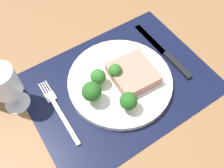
{
  "coord_description": "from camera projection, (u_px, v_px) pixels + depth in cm",
  "views": [
    {
      "loc": [
        -19.74,
        -26.43,
        52.26
      ],
      "look_at": [
        -2.45,
        -0.07,
        1.9
      ],
      "focal_mm": 38.68,
      "sensor_mm": 36.0,
      "label": 1
    }
  ],
  "objects": [
    {
      "name": "ground_plane",
      "position": [
        120.0,
        86.0,
        0.63
      ],
      "size": [
        140.0,
        110.0,
        3.0
      ],
      "primitive_type": "cube",
      "color": "brown"
    },
    {
      "name": "placemat",
      "position": [
        120.0,
        83.0,
        0.62
      ],
      "size": [
        45.87,
        34.06,
        0.3
      ],
      "primitive_type": "cube",
      "color": "black",
      "rests_on": "ground_plane"
    },
    {
      "name": "plate",
      "position": [
        120.0,
        81.0,
        0.61
      ],
      "size": [
        26.26,
        26.26,
        1.6
      ],
      "primitive_type": "cylinder",
      "color": "silver",
      "rests_on": "placemat"
    },
    {
      "name": "steak",
      "position": [
        133.0,
        74.0,
        0.59
      ],
      "size": [
        10.82,
        11.11,
        2.72
      ],
      "primitive_type": "cube",
      "rotation": [
        0.0,
        0.0,
        -0.06
      ],
      "color": "tan",
      "rests_on": "plate"
    },
    {
      "name": "broccoli_front_edge",
      "position": [
        128.0,
        101.0,
        0.53
      ],
      "size": [
        4.05,
        4.05,
        5.19
      ],
      "color": "#5B8942",
      "rests_on": "plate"
    },
    {
      "name": "broccoli_center",
      "position": [
        92.0,
        92.0,
        0.54
      ],
      "size": [
        4.54,
        4.54,
        6.05
      ],
      "color": "#5B8942",
      "rests_on": "plate"
    },
    {
      "name": "broccoli_near_steak",
      "position": [
        98.0,
        77.0,
        0.57
      ],
      "size": [
        3.75,
        3.75,
        4.75
      ],
      "color": "#5B8942",
      "rests_on": "plate"
    },
    {
      "name": "broccoli_near_fork",
      "position": [
        115.0,
        71.0,
        0.58
      ],
      "size": [
        3.23,
        3.23,
        4.71
      ],
      "color": "#5B8942",
      "rests_on": "plate"
    },
    {
      "name": "fork",
      "position": [
        59.0,
        110.0,
        0.57
      ],
      "size": [
        2.4,
        19.2,
        0.5
      ],
      "rotation": [
        0.0,
        0.0,
        0.02
      ],
      "color": "silver",
      "rests_on": "placemat"
    },
    {
      "name": "knife",
      "position": [
        166.0,
        54.0,
        0.66
      ],
      "size": [
        1.8,
        23.0,
        0.8
      ],
      "rotation": [
        0.0,
        0.0,
        -0.02
      ],
      "color": "black",
      "rests_on": "placemat"
    },
    {
      "name": "wine_glass",
      "position": [
        5.0,
        84.0,
        0.51
      ],
      "size": [
        6.38,
        6.38,
        12.97
      ],
      "color": "silver",
      "rests_on": "ground_plane"
    }
  ]
}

